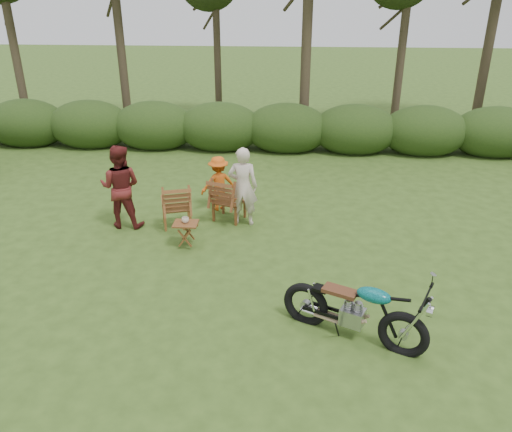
# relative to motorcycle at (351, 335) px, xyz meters

# --- Properties ---
(ground) EXTENTS (80.00, 80.00, 0.00)m
(ground) POSITION_rel_motorcycle_xyz_m (-1.08, -0.13, 0.00)
(ground) COLOR #2F4717
(ground) RESTS_ON ground
(tree_line) EXTENTS (22.52, 11.62, 8.14)m
(tree_line) POSITION_rel_motorcycle_xyz_m (-0.58, 9.61, 3.81)
(tree_line) COLOR #372A1E
(tree_line) RESTS_ON ground
(motorcycle) EXTENTS (2.07, 1.50, 1.11)m
(motorcycle) POSITION_rel_motorcycle_xyz_m (0.00, 0.00, 0.00)
(motorcycle) COLOR #0C9C9E
(motorcycle) RESTS_ON ground
(lawn_chair_right) EXTENTS (0.82, 0.82, 0.94)m
(lawn_chair_right) POSITION_rel_motorcycle_xyz_m (-2.16, 3.71, 0.00)
(lawn_chair_right) COLOR brown
(lawn_chair_right) RESTS_ON ground
(lawn_chair_left) EXTENTS (0.80, 0.80, 0.92)m
(lawn_chair_left) POSITION_rel_motorcycle_xyz_m (-3.17, 3.33, 0.00)
(lawn_chair_left) COLOR #5D2F17
(lawn_chair_left) RESTS_ON ground
(side_table) EXTENTS (0.47, 0.39, 0.48)m
(side_table) POSITION_rel_motorcycle_xyz_m (-2.80, 2.45, 0.24)
(side_table) COLOR #5D3117
(side_table) RESTS_ON ground
(cup) EXTENTS (0.17, 0.17, 0.10)m
(cup) POSITION_rel_motorcycle_xyz_m (-2.80, 2.47, 0.53)
(cup) COLOR beige
(cup) RESTS_ON side_table
(adult_a) EXTENTS (0.60, 0.40, 1.61)m
(adult_a) POSITION_rel_motorcycle_xyz_m (-1.85, 3.53, 0.00)
(adult_a) COLOR beige
(adult_a) RESTS_ON ground
(adult_b) EXTENTS (0.82, 0.64, 1.68)m
(adult_b) POSITION_rel_motorcycle_xyz_m (-4.24, 3.25, 0.00)
(adult_b) COLOR maroon
(adult_b) RESTS_ON ground
(child) EXTENTS (0.89, 0.73, 1.19)m
(child) POSITION_rel_motorcycle_xyz_m (-2.44, 4.23, 0.00)
(child) COLOR #CF5413
(child) RESTS_ON ground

